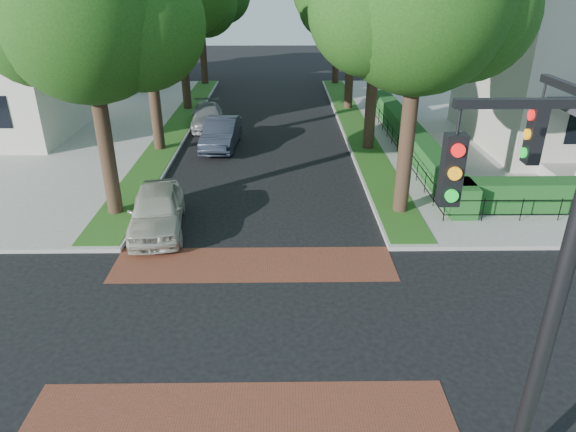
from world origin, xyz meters
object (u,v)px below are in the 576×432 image
at_px(traffic_signal, 548,250).
at_px(parked_car_middle, 221,133).
at_px(parked_car_front, 157,210).
at_px(parked_car_rear, 207,116).

distance_m(traffic_signal, parked_car_middle, 21.63).
height_order(parked_car_front, parked_car_rear, parked_car_front).
relative_size(traffic_signal, parked_car_middle, 1.70).
relative_size(parked_car_middle, parked_car_rear, 1.02).
bearing_deg(parked_car_middle, parked_car_front, -94.04).
bearing_deg(parked_car_front, parked_car_rear, 82.05).
height_order(traffic_signal, parked_car_rear, traffic_signal).
height_order(parked_car_middle, parked_car_rear, parked_car_middle).
bearing_deg(parked_car_middle, parked_car_rear, 110.71).
xyz_separation_m(traffic_signal, parked_car_middle, (-7.19, 20.01, -3.93)).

